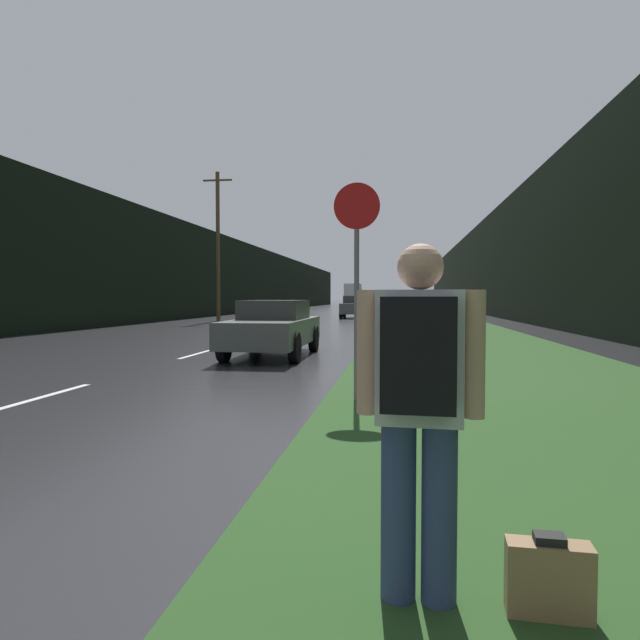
% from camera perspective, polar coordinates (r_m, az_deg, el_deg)
% --- Properties ---
extents(grass_verge, '(6.00, 240.00, 0.02)m').
position_cam_1_polar(grass_verge, '(38.45, 10.84, 0.08)').
color(grass_verge, '#26471E').
rests_on(grass_verge, ground_plane).
extents(lane_stripe_b, '(0.12, 3.00, 0.01)m').
position_cam_1_polar(lane_stripe_b, '(9.13, -27.02, -7.18)').
color(lane_stripe_b, silver).
rests_on(lane_stripe_b, ground_plane).
extents(lane_stripe_c, '(0.12, 3.00, 0.01)m').
position_cam_1_polar(lane_stripe_c, '(15.35, -11.85, -3.23)').
color(lane_stripe_c, silver).
rests_on(lane_stripe_c, ground_plane).
extents(lane_stripe_d, '(0.12, 3.00, 0.01)m').
position_cam_1_polar(lane_stripe_d, '(22.04, -5.67, -1.53)').
color(lane_stripe_d, silver).
rests_on(lane_stripe_d, ground_plane).
extents(treeline_far_side, '(2.00, 140.00, 6.61)m').
position_cam_1_polar(treeline_far_side, '(50.77, -9.62, 4.33)').
color(treeline_far_side, black).
rests_on(treeline_far_side, ground_plane).
extents(treeline_near_side, '(2.00, 140.00, 8.01)m').
position_cam_1_polar(treeline_near_side, '(49.09, 17.33, 5.15)').
color(treeline_near_side, black).
rests_on(treeline_near_side, ground_plane).
extents(utility_pole_far, '(1.80, 0.24, 9.10)m').
position_cam_1_polar(utility_pole_far, '(35.73, -10.17, 7.42)').
color(utility_pole_far, '#4C3823').
rests_on(utility_pole_far, ground_plane).
extents(stop_sign, '(0.65, 0.07, 3.06)m').
position_cam_1_polar(stop_sign, '(7.99, 3.68, 4.96)').
color(stop_sign, slate).
rests_on(stop_sign, ground_plane).
extents(hitchhiker_with_backpack, '(0.60, 0.43, 1.72)m').
position_cam_1_polar(hitchhiker_with_backpack, '(2.71, 9.89, -7.92)').
color(hitchhiker_with_backpack, navy).
rests_on(hitchhiker_with_backpack, ground_plane).
extents(suitcase, '(0.38, 0.16, 0.39)m').
position_cam_1_polar(suitcase, '(3.02, 21.91, -23.00)').
color(suitcase, olive).
rests_on(suitcase, ground_plane).
extents(car_passing_near, '(1.83, 4.57, 1.39)m').
position_cam_1_polar(car_passing_near, '(14.26, -4.71, -0.73)').
color(car_passing_near, '#4C514C').
rests_on(car_passing_near, ground_plane).
extents(car_passing_far, '(1.93, 4.11, 1.56)m').
position_cam_1_polar(car_passing_far, '(40.28, 3.51, 1.32)').
color(car_passing_far, '#4C514C').
rests_on(car_passing_far, ground_plane).
extents(delivery_truck, '(2.58, 6.82, 3.56)m').
position_cam_1_polar(delivery_truck, '(90.13, 3.35, 2.53)').
color(delivery_truck, gray).
rests_on(delivery_truck, ground_plane).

